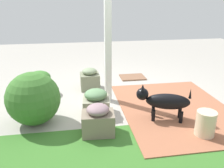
# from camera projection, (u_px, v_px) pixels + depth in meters

# --- Properties ---
(ground_plane) EXTENTS (12.00, 12.00, 0.00)m
(ground_plane) POSITION_uv_depth(u_px,v_px,m) (117.00, 98.00, 4.40)
(ground_plane) COLOR #A49F95
(brick_path) EXTENTS (1.80, 2.40, 0.02)m
(brick_path) POSITION_uv_depth(u_px,v_px,m) (175.00, 108.00, 3.98)
(brick_path) COLOR #A16043
(brick_path) RESTS_ON ground
(porch_pillar) EXTENTS (0.11, 0.11, 2.15)m
(porch_pillar) POSITION_uv_depth(u_px,v_px,m) (108.00, 42.00, 3.95)
(porch_pillar) COLOR white
(porch_pillar) RESTS_ON ground
(stone_planter_nearest) EXTENTS (0.38, 0.38, 0.44)m
(stone_planter_nearest) POSITION_uv_depth(u_px,v_px,m) (90.00, 79.00, 4.80)
(stone_planter_nearest) COLOR gray
(stone_planter_nearest) RESTS_ON ground
(stone_planter_mid) EXTENTS (0.44, 0.43, 0.42)m
(stone_planter_mid) POSITION_uv_depth(u_px,v_px,m) (96.00, 102.00, 3.75)
(stone_planter_mid) COLOR gray
(stone_planter_mid) RESTS_ON ground
(stone_planter_far) EXTENTS (0.46, 0.35, 0.44)m
(stone_planter_far) POSITION_uv_depth(u_px,v_px,m) (98.00, 120.00, 3.20)
(stone_planter_far) COLOR gray
(stone_planter_far) RESTS_ON ground
(round_shrub) EXTENTS (0.79, 0.79, 0.79)m
(round_shrub) POSITION_uv_depth(u_px,v_px,m) (33.00, 99.00, 3.42)
(round_shrub) COLOR #3A6F2B
(round_shrub) RESTS_ON ground
(terracotta_pot_broad) EXTENTS (0.44, 0.44, 0.45)m
(terracotta_pot_broad) POSITION_uv_depth(u_px,v_px,m) (39.00, 81.00, 4.56)
(terracotta_pot_broad) COLOR #AB5C43
(terracotta_pot_broad) RESTS_ON ground
(dog) EXTENTS (0.80, 0.41, 0.55)m
(dog) POSITION_uv_depth(u_px,v_px,m) (164.00, 101.00, 3.52)
(dog) COLOR black
(dog) RESTS_ON ground
(ceramic_urn) EXTENTS (0.26, 0.26, 0.36)m
(ceramic_urn) POSITION_uv_depth(u_px,v_px,m) (205.00, 124.00, 3.15)
(ceramic_urn) COLOR beige
(ceramic_urn) RESTS_ON ground
(doormat) EXTENTS (0.57, 0.44, 0.03)m
(doormat) POSITION_uv_depth(u_px,v_px,m) (133.00, 77.00, 5.53)
(doormat) COLOR brown
(doormat) RESTS_ON ground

